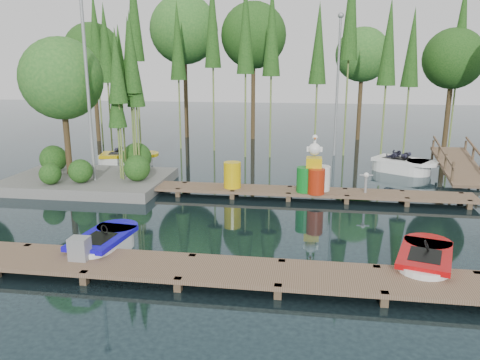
# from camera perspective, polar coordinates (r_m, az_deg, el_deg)

# --- Properties ---
(ground_plane) EXTENTS (90.00, 90.00, 0.00)m
(ground_plane) POSITION_cam_1_polar(r_m,az_deg,el_deg) (15.07, -2.17, -4.45)
(ground_plane) COLOR #1C2E34
(near_dock) EXTENTS (18.00, 1.50, 0.50)m
(near_dock) POSITION_cam_1_polar(r_m,az_deg,el_deg) (10.90, -6.65, -10.68)
(near_dock) COLOR brown
(near_dock) RESTS_ON ground
(far_dock) EXTENTS (15.00, 1.20, 0.50)m
(far_dock) POSITION_cam_1_polar(r_m,az_deg,el_deg) (17.23, 2.64, -1.28)
(far_dock) COLOR brown
(far_dock) RESTS_ON ground
(island) EXTENTS (6.20, 4.20, 6.75)m
(island) POSITION_cam_1_polar(r_m,az_deg,el_deg) (19.59, -19.00, 8.62)
(island) COLOR slate
(island) RESTS_ON ground
(tree_screen) EXTENTS (34.42, 18.53, 10.31)m
(tree_screen) POSITION_cam_1_polar(r_m,az_deg,el_deg) (25.12, -2.39, 17.08)
(tree_screen) COLOR #45341D
(tree_screen) RESTS_ON ground
(lamp_island) EXTENTS (0.30, 0.30, 7.25)m
(lamp_island) POSITION_cam_1_polar(r_m,az_deg,el_deg) (18.46, -18.16, 11.76)
(lamp_island) COLOR gray
(lamp_island) RESTS_ON ground
(lamp_rear) EXTENTS (0.30, 0.30, 7.25)m
(lamp_rear) POSITION_cam_1_polar(r_m,az_deg,el_deg) (25.08, 11.86, 12.56)
(lamp_rear) COLOR gray
(lamp_rear) RESTS_ON ground
(ramp) EXTENTS (1.50, 3.94, 1.49)m
(ramp) POSITION_cam_1_polar(r_m,az_deg,el_deg) (21.89, 25.16, 1.66)
(ramp) COLOR brown
(ramp) RESTS_ON ground
(boat_blue) EXTENTS (1.34, 2.52, 0.81)m
(boat_blue) POSITION_cam_1_polar(r_m,az_deg,el_deg) (12.64, -16.28, -7.60)
(boat_blue) COLOR white
(boat_blue) RESTS_ON ground
(boat_red) EXTENTS (1.79, 2.71, 0.84)m
(boat_red) POSITION_cam_1_polar(r_m,az_deg,el_deg) (11.91, 21.59, -9.36)
(boat_red) COLOR white
(boat_red) RESTS_ON ground
(boat_yellow_far) EXTENTS (3.10, 1.92, 1.44)m
(boat_yellow_far) POSITION_cam_1_polar(r_m,az_deg,el_deg) (23.11, -13.67, 2.47)
(boat_yellow_far) COLOR white
(boat_yellow_far) RESTS_ON ground
(boat_white_far) EXTENTS (3.18, 2.71, 1.39)m
(boat_white_far) POSITION_cam_1_polar(r_m,az_deg,el_deg) (22.29, 19.15, 1.69)
(boat_white_far) COLOR white
(boat_white_far) RESTS_ON ground
(utility_cabinet) EXTENTS (0.44, 0.37, 0.54)m
(utility_cabinet) POSITION_cam_1_polar(r_m,az_deg,el_deg) (11.66, -18.97, -7.90)
(utility_cabinet) COLOR gray
(utility_cabinet) RESTS_ON near_dock
(yellow_barrel) EXTENTS (0.64, 0.64, 0.96)m
(yellow_barrel) POSITION_cam_1_polar(r_m,az_deg,el_deg) (17.24, -0.94, 0.63)
(yellow_barrel) COLOR gold
(yellow_barrel) RESTS_ON far_dock
(drum_cluster) EXTENTS (1.19, 1.09, 2.06)m
(drum_cluster) POSITION_cam_1_polar(r_m,az_deg,el_deg) (16.83, 9.05, 0.56)
(drum_cluster) COLOR #0C731F
(drum_cluster) RESTS_ON far_dock
(seagull_post) EXTENTS (0.46, 0.25, 0.74)m
(seagull_post) POSITION_cam_1_polar(r_m,az_deg,el_deg) (17.13, 15.11, 0.11)
(seagull_post) COLOR gray
(seagull_post) RESTS_ON far_dock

